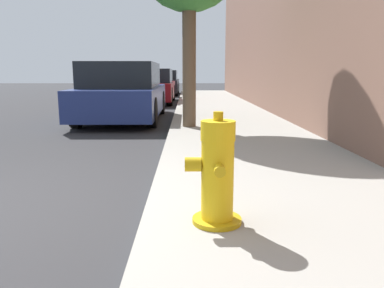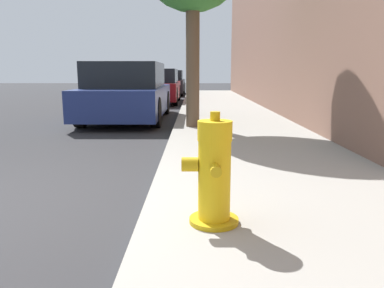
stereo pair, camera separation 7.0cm
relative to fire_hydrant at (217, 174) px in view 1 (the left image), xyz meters
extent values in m
cube|color=#99968E|center=(0.75, 0.36, -0.43)|extent=(2.62, 40.00, 0.13)
cylinder|color=#C39C11|center=(0.00, 0.00, -0.35)|extent=(0.36, 0.36, 0.04)
cylinder|color=yellow|center=(0.00, 0.00, -0.04)|extent=(0.23, 0.23, 0.58)
cylinder|color=yellow|center=(0.00, 0.00, 0.31)|extent=(0.25, 0.25, 0.14)
cylinder|color=#C39C11|center=(0.00, 0.00, 0.42)|extent=(0.07, 0.07, 0.06)
cylinder|color=#C39C11|center=(0.00, -0.17, 0.07)|extent=(0.08, 0.10, 0.08)
cylinder|color=#C39C11|center=(0.00, 0.17, 0.07)|extent=(0.08, 0.10, 0.08)
cylinder|color=#C39C11|center=(-0.17, 0.00, 0.07)|extent=(0.12, 0.10, 0.10)
cube|color=navy|center=(-1.83, 7.05, 0.02)|extent=(1.84, 4.47, 0.66)
cube|color=black|center=(-1.83, 6.87, 0.66)|extent=(1.69, 2.46, 0.60)
cylinder|color=black|center=(-2.67, 8.43, -0.16)|extent=(0.20, 0.67, 0.67)
cylinder|color=black|center=(-0.99, 8.43, -0.16)|extent=(0.20, 0.67, 0.67)
cylinder|color=black|center=(-2.67, 5.66, -0.16)|extent=(0.20, 0.67, 0.67)
cylinder|color=black|center=(-0.99, 5.66, -0.16)|extent=(0.20, 0.67, 0.67)
cube|color=maroon|center=(-1.65, 12.53, 0.01)|extent=(1.75, 4.31, 0.63)
cube|color=black|center=(-1.65, 12.36, 0.59)|extent=(1.61, 2.37, 0.53)
cylinder|color=black|center=(-2.45, 13.87, -0.16)|extent=(0.20, 0.67, 0.67)
cylinder|color=black|center=(-0.86, 13.87, -0.16)|extent=(0.20, 0.67, 0.67)
cylinder|color=black|center=(-2.45, 11.20, -0.16)|extent=(0.20, 0.67, 0.67)
cylinder|color=black|center=(-0.86, 11.20, -0.16)|extent=(0.20, 0.67, 0.67)
cube|color=black|center=(-1.59, 18.12, 0.01)|extent=(1.75, 4.19, 0.65)
cube|color=black|center=(-1.59, 17.95, 0.58)|extent=(1.61, 2.31, 0.49)
cylinder|color=black|center=(-2.39, 19.42, -0.18)|extent=(0.20, 0.63, 0.63)
cylinder|color=black|center=(-0.79, 19.42, -0.18)|extent=(0.20, 0.63, 0.63)
cylinder|color=black|center=(-2.39, 16.82, -0.18)|extent=(0.20, 0.63, 0.63)
cylinder|color=black|center=(-0.79, 16.82, -0.18)|extent=(0.20, 0.63, 0.63)
cylinder|color=brown|center=(-0.17, 4.97, 0.93)|extent=(0.27, 0.27, 2.60)
camera|label=1|loc=(-0.21, -2.59, 0.72)|focal=35.00mm
camera|label=2|loc=(-0.14, -2.59, 0.72)|focal=35.00mm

